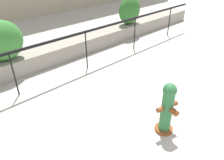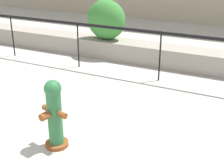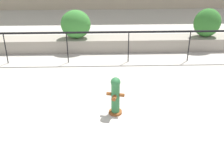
# 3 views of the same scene
# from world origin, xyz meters

# --- Properties ---
(planter_wall_low) EXTENTS (18.00, 0.70, 0.50)m
(planter_wall_low) POSITION_xyz_m (0.00, 6.00, 0.25)
(planter_wall_low) COLOR gray
(planter_wall_low) RESTS_ON ground
(fence_railing_segment) EXTENTS (15.00, 0.05, 1.15)m
(fence_railing_segment) POSITION_xyz_m (-0.00, 4.90, 1.02)
(fence_railing_segment) COLOR black
(fence_railing_segment) RESTS_ON ground
(hedge_bush_1) EXTENTS (1.12, 0.70, 1.09)m
(hedge_bush_1) POSITION_xyz_m (0.24, 6.00, 1.04)
(hedge_bush_1) COLOR #387F33
(hedge_bush_1) RESTS_ON planter_wall_low
(hedge_bush_2) EXTENTS (1.05, 0.61, 1.10)m
(hedge_bush_2) POSITION_xyz_m (5.20, 6.00, 1.05)
(hedge_bush_2) COLOR #2D6B28
(hedge_bush_2) RESTS_ON planter_wall_low
(fire_hydrant) EXTENTS (0.48, 0.47, 1.08)m
(fire_hydrant) POSITION_xyz_m (1.55, 1.70, 0.55)
(fire_hydrant) COLOR brown
(fire_hydrant) RESTS_ON ground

